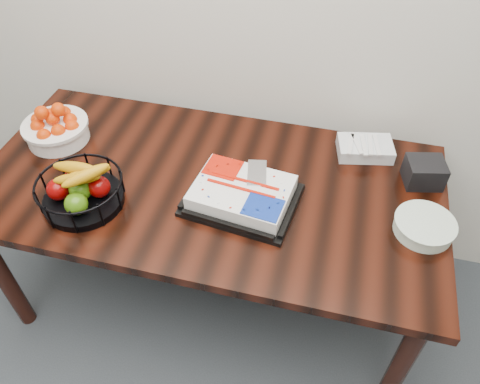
% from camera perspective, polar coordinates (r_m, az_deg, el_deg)
% --- Properties ---
extents(table, '(1.80, 0.90, 0.75)m').
position_cam_1_polar(table, '(1.88, -3.78, -0.70)').
color(table, black).
rests_on(table, ground).
extents(cake_tray, '(0.43, 0.36, 0.08)m').
position_cam_1_polar(cake_tray, '(1.71, 0.26, -0.30)').
color(cake_tray, black).
rests_on(cake_tray, table).
extents(tangerine_bowl, '(0.27, 0.27, 0.17)m').
position_cam_1_polar(tangerine_bowl, '(2.11, -21.64, 7.58)').
color(tangerine_bowl, white).
rests_on(tangerine_bowl, table).
extents(fruit_basket, '(0.31, 0.31, 0.17)m').
position_cam_1_polar(fruit_basket, '(1.78, -18.88, 0.30)').
color(fruit_basket, black).
rests_on(fruit_basket, table).
extents(plate_stack, '(0.21, 0.21, 0.05)m').
position_cam_1_polar(plate_stack, '(1.74, 21.52, -3.94)').
color(plate_stack, white).
rests_on(plate_stack, table).
extents(fork_bag, '(0.24, 0.18, 0.06)m').
position_cam_1_polar(fork_bag, '(1.99, 15.00, 5.23)').
color(fork_bag, silver).
rests_on(fork_bag, table).
extents(napkin_box, '(0.16, 0.15, 0.10)m').
position_cam_1_polar(napkin_box, '(1.91, 21.54, 2.25)').
color(napkin_box, black).
rests_on(napkin_box, table).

